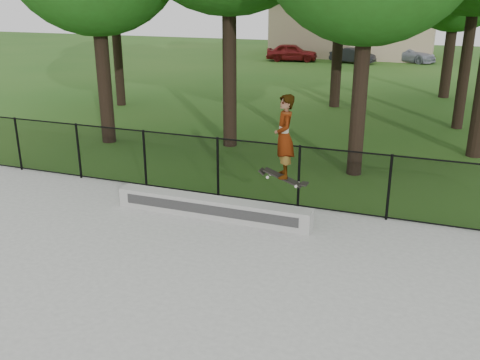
{
  "coord_description": "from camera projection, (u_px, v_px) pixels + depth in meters",
  "views": [
    {
      "loc": [
        4.76,
        -5.33,
        4.8
      ],
      "look_at": [
        1.2,
        4.2,
        1.2
      ],
      "focal_mm": 40.0,
      "sensor_mm": 36.0,
      "label": 1
    }
  ],
  "objects": [
    {
      "name": "concrete_slab",
      "position": [
        64.0,
        334.0,
        7.87
      ],
      "size": [
        14.0,
        12.0,
        0.06
      ],
      "primitive_type": "cube",
      "color": "gray",
      "rests_on": "ground"
    },
    {
      "name": "skater_airborne",
      "position": [
        284.0,
        138.0,
        10.56
      ],
      "size": [
        0.8,
        0.72,
        1.89
      ],
      "color": "black",
      "rests_on": "ground"
    },
    {
      "name": "distant_building",
      "position": [
        354.0,
        28.0,
        41.39
      ],
      "size": [
        12.4,
        6.4,
        4.3
      ],
      "color": "tan",
      "rests_on": "ground"
    },
    {
      "name": "chainlink_fence",
      "position": [
        218.0,
        167.0,
        12.82
      ],
      "size": [
        16.06,
        0.06,
        1.5
      ],
      "color": "black",
      "rests_on": "concrete_slab"
    },
    {
      "name": "car_c",
      "position": [
        407.0,
        53.0,
        38.44
      ],
      "size": [
        4.13,
        3.05,
        1.19
      ],
      "primitive_type": "imported",
      "rotation": [
        0.0,
        0.0,
        1.16
      ],
      "color": "#9397A7",
      "rests_on": "ground"
    },
    {
      "name": "ground",
      "position": [
        64.0,
        336.0,
        7.88
      ],
      "size": [
        100.0,
        100.0,
        0.0
      ],
      "primitive_type": "plane",
      "color": "#225417",
      "rests_on": "ground"
    },
    {
      "name": "car_a",
      "position": [
        292.0,
        52.0,
        38.8
      ],
      "size": [
        3.84,
        2.04,
        1.25
      ],
      "primitive_type": "imported",
      "rotation": [
        0.0,
        0.0,
        1.73
      ],
      "color": "maroon",
      "rests_on": "ground"
    },
    {
      "name": "car_b",
      "position": [
        353.0,
        56.0,
        37.74
      ],
      "size": [
        3.03,
        1.66,
        1.04
      ],
      "primitive_type": "imported",
      "rotation": [
        0.0,
        0.0,
        1.37
      ],
      "color": "black",
      "rests_on": "ground"
    },
    {
      "name": "grind_ledge",
      "position": [
        212.0,
        208.0,
        11.82
      ],
      "size": [
        4.5,
        0.4,
        0.44
      ],
      "primitive_type": "cube",
      "color": "#A7A7A2",
      "rests_on": "concrete_slab"
    }
  ]
}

